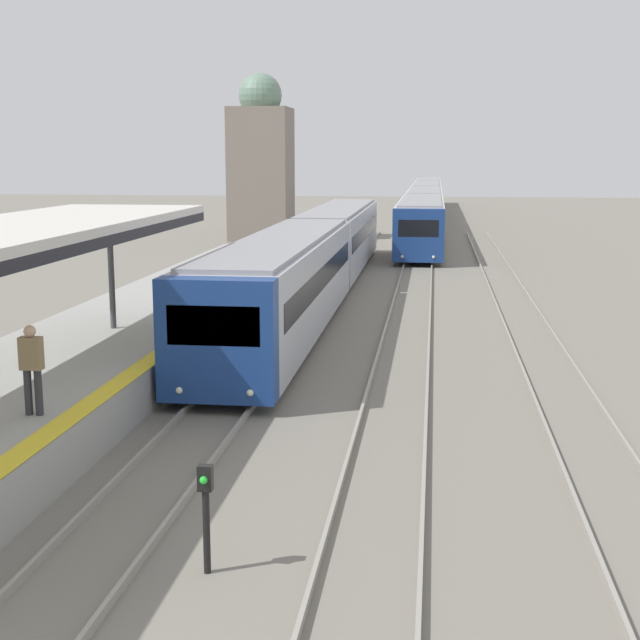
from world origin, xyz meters
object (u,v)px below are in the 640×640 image
at_px(train_near, 317,254).
at_px(signal_post_near, 206,506).
at_px(person_on_platform, 32,364).
at_px(train_far, 425,202).

bearing_deg(train_near, signal_post_near, -86.02).
distance_m(person_on_platform, train_far, 63.29).
relative_size(train_near, signal_post_near, 22.08).
distance_m(train_near, signal_post_near, 24.71).
height_order(person_on_platform, signal_post_near, person_on_platform).
xyz_separation_m(train_near, signal_post_near, (1.72, -24.64, -0.77)).
bearing_deg(train_far, train_near, -95.35).
distance_m(train_far, signal_post_near, 66.65).
relative_size(train_far, signal_post_near, 40.92).
bearing_deg(signal_post_near, train_far, 88.09).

